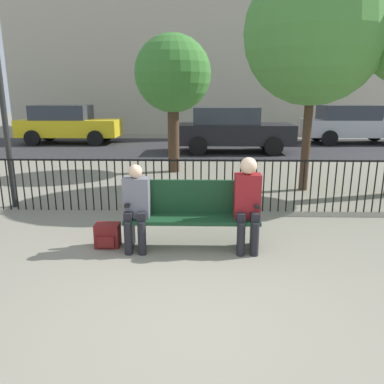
# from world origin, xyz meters

# --- Properties ---
(ground_plane) EXTENTS (80.00, 80.00, 0.00)m
(ground_plane) POSITION_xyz_m (0.00, 0.00, 0.00)
(ground_plane) COLOR gray
(park_bench) EXTENTS (1.81, 0.45, 0.92)m
(park_bench) POSITION_xyz_m (0.00, 1.81, 0.50)
(park_bench) COLOR #14381E
(park_bench) RESTS_ON ground
(seated_person_0) EXTENTS (0.34, 0.39, 1.17)m
(seated_person_0) POSITION_xyz_m (-0.74, 1.68, 0.65)
(seated_person_0) COLOR black
(seated_person_0) RESTS_ON ground
(seated_person_1) EXTENTS (0.34, 0.39, 1.27)m
(seated_person_1) POSITION_xyz_m (0.73, 1.68, 0.71)
(seated_person_1) COLOR black
(seated_person_1) RESTS_ON ground
(backpack) EXTENTS (0.33, 0.26, 0.33)m
(backpack) POSITION_xyz_m (-1.17, 1.75, 0.16)
(backpack) COLOR maroon
(backpack) RESTS_ON ground
(fence_railing) EXTENTS (9.01, 0.03, 0.95)m
(fence_railing) POSITION_xyz_m (-0.02, 3.44, 0.56)
(fence_railing) COLOR black
(fence_railing) RESTS_ON ground
(tree_1) EXTENTS (1.98, 1.98, 3.57)m
(tree_1) POSITION_xyz_m (-0.62, 7.03, 2.54)
(tree_1) COLOR #422D1E
(tree_1) RESTS_ON ground
(tree_2) EXTENTS (2.86, 2.86, 4.68)m
(tree_2) POSITION_xyz_m (2.39, 5.06, 3.24)
(tree_2) COLOR #422D1E
(tree_2) RESTS_ON ground
(street_surface) EXTENTS (24.00, 6.00, 0.01)m
(street_surface) POSITION_xyz_m (0.00, 12.00, 0.00)
(street_surface) COLOR #2B2B2D
(street_surface) RESTS_ON ground
(parked_car_0) EXTENTS (4.20, 1.94, 1.62)m
(parked_car_0) POSITION_xyz_m (-5.60, 13.04, 0.84)
(parked_car_0) COLOR yellow
(parked_car_0) RESTS_ON ground
(parked_car_1) EXTENTS (4.20, 1.94, 1.62)m
(parked_car_1) POSITION_xyz_m (1.23, 10.68, 0.84)
(parked_car_1) COLOR black
(parked_car_1) RESTS_ON ground
(parked_car_2) EXTENTS (4.20, 1.94, 1.62)m
(parked_car_2) POSITION_xyz_m (6.61, 13.33, 0.84)
(parked_car_2) COLOR #B7B7BC
(parked_car_2) RESTS_ON ground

